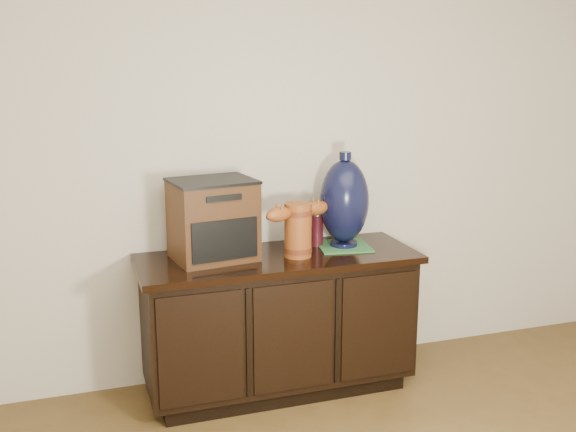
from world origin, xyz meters
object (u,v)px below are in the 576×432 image
object	(u,v)px
tv_radio	(213,220)
spray_can	(317,228)
terracotta_vessel	(298,226)
sideboard	(278,321)
lamp_base	(344,202)

from	to	relation	value
tv_radio	spray_can	distance (m)	0.60
terracotta_vessel	tv_radio	xyz separation A→B (m)	(-0.42, 0.10, 0.05)
spray_can	sideboard	bearing A→B (deg)	-156.67
terracotta_vessel	lamp_base	xyz separation A→B (m)	(0.29, 0.09, 0.09)
sideboard	terracotta_vessel	distance (m)	0.54
terracotta_vessel	sideboard	bearing A→B (deg)	133.67
terracotta_vessel	spray_can	bearing A→B (deg)	25.27
terracotta_vessel	lamp_base	distance (m)	0.32
lamp_base	terracotta_vessel	bearing A→B (deg)	-162.72
terracotta_vessel	spray_can	size ratio (longest dim) A/B	1.98
lamp_base	spray_can	world-z (taller)	lamp_base
sideboard	tv_radio	distance (m)	0.66
sideboard	lamp_base	size ratio (longest dim) A/B	2.86
terracotta_vessel	spray_can	xyz separation A→B (m)	(0.16, 0.16, -0.06)
lamp_base	sideboard	bearing A→B (deg)	-173.58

